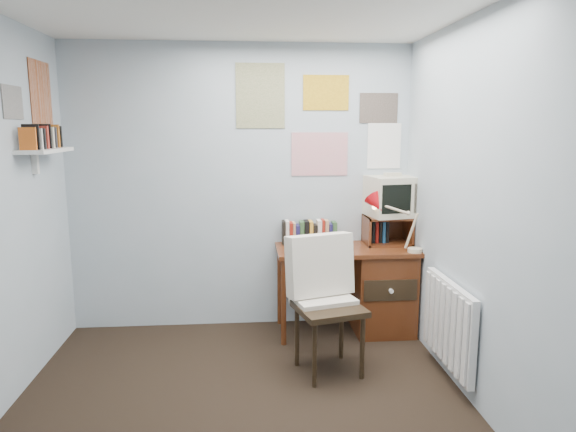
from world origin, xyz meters
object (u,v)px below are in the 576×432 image
object	(u,v)px
tv_riser	(387,230)
radiator	(449,323)
desk_lamp	(416,227)
wall_shelf	(46,150)
desk	(376,286)
crt_tv	(392,194)
desk_chair	(329,309)

from	to	relation	value
tv_riser	radiator	world-z (taller)	tv_riser
desk_lamp	wall_shelf	xyz separation A→B (m)	(-2.84, -0.17, 0.64)
tv_riser	desk	bearing A→B (deg)	-137.04
crt_tv	radiator	world-z (taller)	crt_tv
desk_lamp	crt_tv	world-z (taller)	crt_tv
desk_chair	crt_tv	size ratio (longest dim) A/B	2.41
desk_chair	tv_riser	distance (m)	1.15
desk_chair	desk	bearing A→B (deg)	39.51
tv_riser	crt_tv	distance (m)	0.32
desk	radiator	bearing A→B (deg)	-72.76
desk	desk_chair	distance (m)	0.92
tv_riser	radiator	size ratio (longest dim) A/B	0.50
desk_chair	radiator	distance (m)	0.85
desk	radiator	distance (m)	0.97
desk_chair	crt_tv	bearing A→B (deg)	36.97
crt_tv	desk_lamp	bearing A→B (deg)	-81.38
desk	radiator	size ratio (longest dim) A/B	1.50
desk	crt_tv	world-z (taller)	crt_tv
desk_lamp	radiator	bearing A→B (deg)	-89.71
tv_riser	radiator	xyz separation A→B (m)	(0.17, -1.04, -0.47)
desk_chair	tv_riser	xyz separation A→B (m)	(0.66, 0.86, 0.40)
wall_shelf	desk_lamp	bearing A→B (deg)	3.52
tv_riser	crt_tv	world-z (taller)	crt_tv
desk_chair	radiator	xyz separation A→B (m)	(0.83, -0.18, -0.07)
desk	desk_chair	world-z (taller)	desk_chair
desk_chair	crt_tv	world-z (taller)	crt_tv
crt_tv	tv_riser	bearing A→B (deg)	-161.27
desk_chair	crt_tv	distance (m)	1.33
desk_chair	crt_tv	xyz separation A→B (m)	(0.69, 0.88, 0.71)
radiator	crt_tv	bearing A→B (deg)	97.19
desk	crt_tv	size ratio (longest dim) A/B	2.96
desk	tv_riser	xyz separation A→B (m)	(0.12, 0.11, 0.48)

